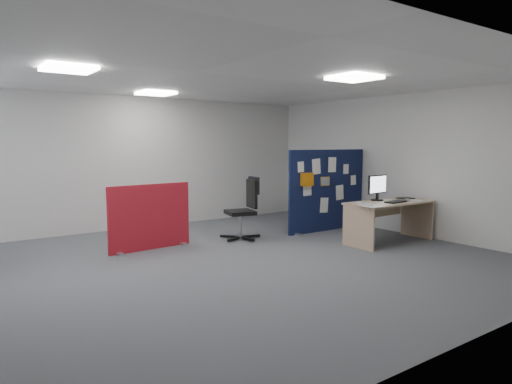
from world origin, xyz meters
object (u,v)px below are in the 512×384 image
main_desk (388,211)px  red_divider (150,218)px  monitor_main (377,186)px  office_chair (246,204)px  navy_divider (327,190)px

main_desk → red_divider: bearing=152.6°
main_desk → red_divider: (-3.66, 1.89, -0.03)m
main_desk → red_divider: red_divider is taller
main_desk → monitor_main: 0.47m
main_desk → office_chair: bearing=138.6°
navy_divider → office_chair: 1.81m
navy_divider → red_divider: size_ratio=1.37×
red_divider → office_chair: size_ratio=1.29×
main_desk → office_chair: 2.53m
main_desk → red_divider: size_ratio=1.15×
navy_divider → red_divider: 3.58m
navy_divider → main_desk: 1.45m
navy_divider → monitor_main: 1.25m
monitor_main → red_divider: monitor_main is taller
red_divider → monitor_main: bearing=-30.1°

